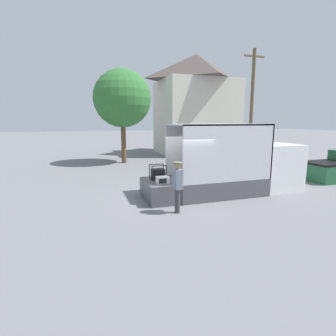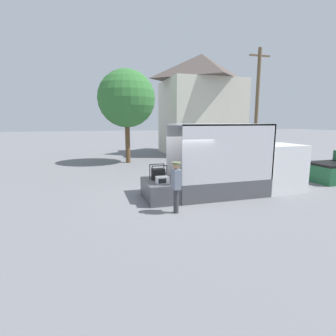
# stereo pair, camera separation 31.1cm
# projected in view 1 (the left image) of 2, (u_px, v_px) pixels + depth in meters

# --- Properties ---
(ground_plane) EXTENTS (160.00, 160.00, 0.00)m
(ground_plane) POSITION_uv_depth(u_px,v_px,m) (173.00, 198.00, 10.93)
(ground_plane) COLOR slate
(box_truck) EXTENTS (5.98, 2.12, 3.05)m
(box_truck) POSITION_uv_depth(u_px,v_px,m) (246.00, 171.00, 11.85)
(box_truck) COLOR white
(box_truck) RESTS_ON ground
(tailgate_deck) EXTENTS (1.20, 2.01, 0.78)m
(tailgate_deck) POSITION_uv_depth(u_px,v_px,m) (159.00, 190.00, 10.68)
(tailgate_deck) COLOR #4C4C51
(tailgate_deck) RESTS_ON ground
(microwave) EXTENTS (0.48, 0.37, 0.27)m
(microwave) POSITION_uv_depth(u_px,v_px,m) (163.00, 180.00, 10.18)
(microwave) COLOR white
(microwave) RESTS_ON tailgate_deck
(portable_generator) EXTENTS (0.65, 0.46, 0.62)m
(portable_generator) POSITION_uv_depth(u_px,v_px,m) (158.00, 174.00, 10.87)
(portable_generator) COLOR black
(portable_generator) RESTS_ON tailgate_deck
(worker_person) EXTENTS (0.32, 0.44, 1.80)m
(worker_person) POSITION_uv_depth(u_px,v_px,m) (177.00, 182.00, 8.99)
(worker_person) COLOR #38383D
(worker_person) RESTS_ON ground
(house_backdrop) EXTENTS (7.35, 6.49, 9.47)m
(house_backdrop) POSITION_uv_depth(u_px,v_px,m) (196.00, 104.00, 25.72)
(house_backdrop) COLOR beige
(house_backdrop) RESTS_ON ground
(utility_pole) EXTENTS (1.80, 0.28, 8.81)m
(utility_pole) POSITION_uv_depth(u_px,v_px,m) (252.00, 104.00, 21.28)
(utility_pole) COLOR brown
(utility_pole) RESTS_ON ground
(street_tree) EXTENTS (4.26, 4.26, 6.96)m
(street_tree) POSITION_uv_depth(u_px,v_px,m) (122.00, 99.00, 19.38)
(street_tree) COLOR brown
(street_tree) RESTS_ON ground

